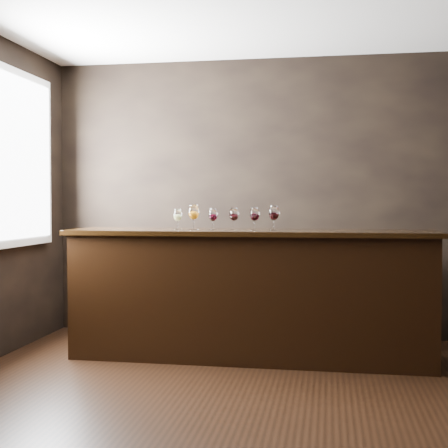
% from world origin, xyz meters
% --- Properties ---
extents(ground, '(5.00, 5.00, 0.00)m').
position_xyz_m(ground, '(0.00, 0.00, 0.00)').
color(ground, black).
rests_on(ground, ground).
extents(room_shell, '(5.02, 4.52, 2.81)m').
position_xyz_m(room_shell, '(-0.23, 0.11, 1.81)').
color(room_shell, black).
rests_on(room_shell, ground).
extents(bar_counter, '(3.07, 0.69, 1.07)m').
position_xyz_m(bar_counter, '(-0.35, 1.28, 0.54)').
color(bar_counter, black).
rests_on(bar_counter, ground).
extents(bar_top, '(3.17, 0.76, 0.04)m').
position_xyz_m(bar_top, '(-0.35, 1.28, 1.09)').
color(bar_top, black).
rests_on(bar_top, bar_counter).
extents(back_bar_shelf, '(2.63, 0.40, 0.95)m').
position_xyz_m(back_bar_shelf, '(-0.59, 2.03, 0.47)').
color(back_bar_shelf, black).
rests_on(back_bar_shelf, ground).
extents(glass_white, '(0.08, 0.08, 0.18)m').
position_xyz_m(glass_white, '(-0.99, 1.29, 1.23)').
color(glass_white, white).
rests_on(glass_white, bar_top).
extents(glass_amber, '(0.09, 0.09, 0.22)m').
position_xyz_m(glass_amber, '(-0.84, 1.25, 1.26)').
color(glass_amber, white).
rests_on(glass_amber, bar_top).
extents(glass_red_a, '(0.08, 0.08, 0.19)m').
position_xyz_m(glass_red_a, '(-0.67, 1.27, 1.24)').
color(glass_red_a, white).
rests_on(glass_red_a, bar_top).
extents(glass_red_b, '(0.08, 0.08, 0.19)m').
position_xyz_m(glass_red_b, '(-0.49, 1.28, 1.24)').
color(glass_red_b, white).
rests_on(glass_red_b, bar_top).
extents(glass_red_c, '(0.08, 0.08, 0.20)m').
position_xyz_m(glass_red_c, '(-0.31, 1.26, 1.24)').
color(glass_red_c, white).
rests_on(glass_red_c, bar_top).
extents(glass_red_d, '(0.09, 0.09, 0.21)m').
position_xyz_m(glass_red_d, '(-0.14, 1.25, 1.26)').
color(glass_red_d, white).
rests_on(glass_red_d, bar_top).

